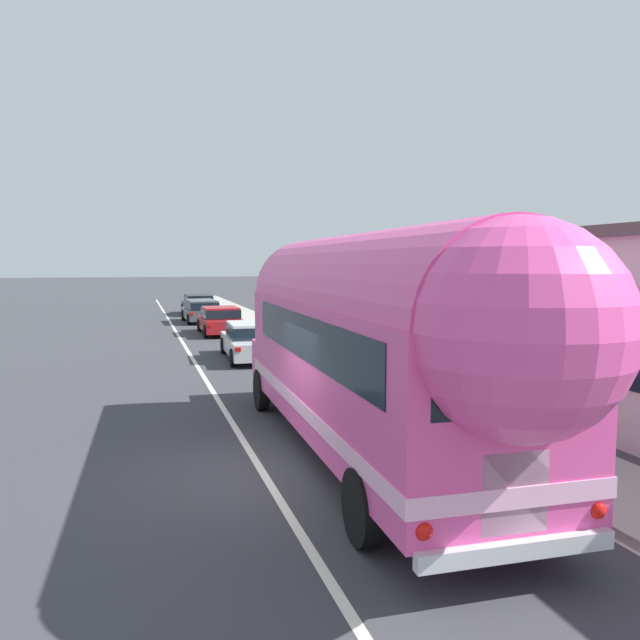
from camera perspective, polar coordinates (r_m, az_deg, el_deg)
The scene contains 8 objects.
ground_plane at distance 11.07m, azimuth -5.26°, elevation -13.73°, with size 300.00×300.00×0.00m, color #38383D.
lane_markings at distance 22.88m, azimuth -6.78°, elevation -3.80°, with size 4.03×80.00×0.01m.
sidewalk_slab at distance 21.75m, azimuth 2.53°, elevation -4.05°, with size 2.23×90.00×0.15m, color #9E9B93.
painted_bus at distance 10.83m, azimuth 4.93°, elevation -1.62°, with size 2.84×12.14×4.12m.
car_lead at distance 23.38m, azimuth -6.28°, elevation -1.77°, with size 2.09×4.77×1.37m.
car_second at distance 31.79m, azimuth -9.09°, elevation 0.06°, with size 2.00×4.59×1.37m.
car_third at distance 38.12m, azimuth -10.84°, elevation 0.97°, with size 2.04×4.41×1.37m.
car_fourth at distance 44.19m, azimuth -11.11°, elevation 1.54°, with size 2.01×4.64×1.37m.
Camera 1 is at (-2.04, -10.27, 3.60)m, focal length 35.00 mm.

